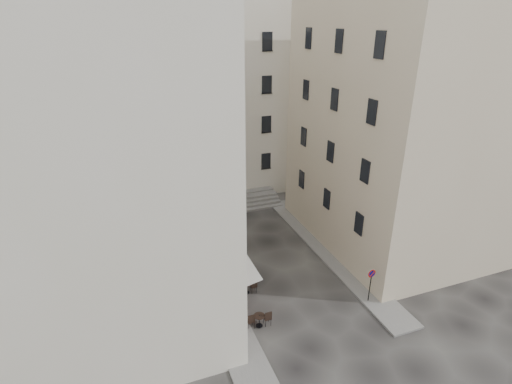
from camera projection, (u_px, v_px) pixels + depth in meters
name	position (u px, v px, depth m)	size (l,w,h in m)	color
ground	(288.00, 287.00, 25.47)	(90.00, 90.00, 0.00)	black
sidewalk_left	(205.00, 267.00, 27.44)	(2.00, 22.00, 0.12)	slate
sidewalk_right	(327.00, 250.00, 29.47)	(2.00, 18.00, 0.12)	slate
building_left	(85.00, 134.00, 20.57)	(12.20, 16.20, 20.60)	beige
building_right	(407.00, 118.00, 28.12)	(12.20, 14.20, 18.60)	#C6B393
building_back	(198.00, 93.00, 37.75)	(18.20, 10.20, 18.60)	beige
cafe_storefront	(218.00, 268.00, 24.20)	(1.74, 7.30, 3.50)	#440B09
stone_steps	(230.00, 203.00, 36.12)	(9.00, 3.15, 0.80)	#64615F
bollard_near	(245.00, 302.00, 23.36)	(0.12, 0.12, 0.98)	black
bollard_mid	(228.00, 269.00, 26.37)	(0.12, 0.12, 0.98)	black
bollard_far	(214.00, 244.00, 29.38)	(0.12, 0.12, 0.98)	black
no_parking_sign	(371.00, 279.00, 23.48)	(0.53, 0.10, 2.32)	black
bistro_table_a	(259.00, 319.00, 22.06)	(1.35, 0.63, 0.95)	black
bistro_table_b	(246.00, 287.00, 24.74)	(1.29, 0.60, 0.90)	black
bistro_table_c	(237.00, 273.00, 26.04)	(1.34, 0.63, 0.94)	black
bistro_table_d	(239.00, 268.00, 26.66)	(1.22, 0.57, 0.86)	black
bistro_table_e	(218.00, 261.00, 27.49)	(1.14, 0.53, 0.80)	black
pedestrian	(228.00, 261.00, 26.67)	(0.64, 0.42, 1.77)	#222428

